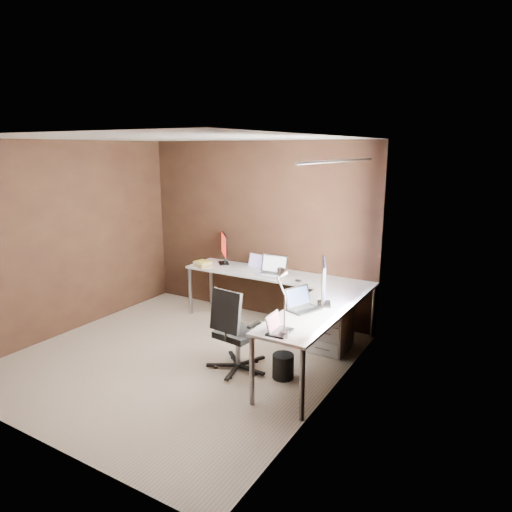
{
  "coord_description": "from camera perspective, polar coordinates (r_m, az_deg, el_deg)",
  "views": [
    {
      "loc": [
        3.27,
        -3.78,
        2.39
      ],
      "look_at": [
        0.48,
        0.95,
        1.09
      ],
      "focal_mm": 32.0,
      "sensor_mm": 36.0,
      "label": 1
    }
  ],
  "objects": [
    {
      "name": "desk",
      "position": [
        5.66,
        3.61,
        -4.34
      ],
      "size": [
        2.65,
        2.25,
        0.73
      ],
      "color": "white",
      "rests_on": "ground"
    },
    {
      "name": "laptop_black_big",
      "position": [
        4.88,
        5.68,
        -6.04
      ],
      "size": [
        0.35,
        0.41,
        0.23
      ],
      "rotation": [
        0.0,
        0.0,
        1.2
      ],
      "color": "black",
      "rests_on": "desk"
    },
    {
      "name": "mouse_corner",
      "position": [
        5.85,
        5.28,
        -3.07
      ],
      "size": [
        0.1,
        0.08,
        0.03
      ],
      "primitive_type": "ellipsoid",
      "rotation": [
        0.0,
        0.0,
        0.26
      ],
      "color": "black",
      "rests_on": "desk"
    },
    {
      "name": "drawer_pedestal",
      "position": [
        5.66,
        9.42,
        -8.56
      ],
      "size": [
        0.42,
        0.5,
        0.6
      ],
      "primitive_type": "cube",
      "color": "white",
      "rests_on": "ground"
    },
    {
      "name": "mouse_left",
      "position": [
        6.6,
        -5.92,
        -1.2
      ],
      "size": [
        0.09,
        0.07,
        0.03
      ],
      "primitive_type": "ellipsoid",
      "rotation": [
        0.0,
        0.0,
        0.19
      ],
      "color": "black",
      "rests_on": "desk"
    },
    {
      "name": "monitor_right",
      "position": [
        4.98,
        8.41,
        -3.03
      ],
      "size": [
        0.26,
        0.55,
        0.49
      ],
      "rotation": [
        0.0,
        0.0,
        1.99
      ],
      "color": "black",
      "rests_on": "desk"
    },
    {
      "name": "office_chair",
      "position": [
        5.1,
        -2.52,
        -11.18
      ],
      "size": [
        0.53,
        0.53,
        0.95
      ],
      "rotation": [
        0.0,
        0.0,
        -0.11
      ],
      "color": "black",
      "rests_on": "ground"
    },
    {
      "name": "desk_lamp",
      "position": [
        4.13,
        3.2,
        -4.69
      ],
      "size": [
        0.19,
        0.23,
        0.62
      ],
      "rotation": [
        0.0,
        0.0,
        -0.29
      ],
      "color": "slate",
      "rests_on": "desk"
    },
    {
      "name": "laptop_white",
      "position": [
        6.4,
        -0.1,
        -1.31
      ],
      "size": [
        0.34,
        0.27,
        0.21
      ],
      "rotation": [
        0.0,
        0.0,
        -0.16
      ],
      "color": "white",
      "rests_on": "desk"
    },
    {
      "name": "book_stack",
      "position": [
        6.61,
        -6.64,
        -0.99
      ],
      "size": [
        0.31,
        0.28,
        0.08
      ],
      "rotation": [
        0.0,
        0.0,
        -0.32
      ],
      "color": "tan",
      "rests_on": "desk"
    },
    {
      "name": "wastebasket",
      "position": [
        5.0,
        3.4,
        -13.59
      ],
      "size": [
        0.3,
        0.3,
        0.27
      ],
      "primitive_type": "cylinder",
      "rotation": [
        0.0,
        0.0,
        0.39
      ],
      "color": "black",
      "rests_on": "ground"
    },
    {
      "name": "laptop_black_small",
      "position": [
        4.28,
        2.71,
        -9.0
      ],
      "size": [
        0.2,
        0.27,
        0.18
      ],
      "rotation": [
        0.0,
        0.0,
        1.62
      ],
      "color": "black",
      "rests_on": "desk"
    },
    {
      "name": "room",
      "position": [
        4.96,
        -6.59,
        0.22
      ],
      "size": [
        3.6,
        3.6,
        2.5
      ],
      "color": "#B8A68F",
      "rests_on": "ground"
    },
    {
      "name": "laptop_silver",
      "position": [
        6.16,
        2.05,
        -1.82
      ],
      "size": [
        0.39,
        0.29,
        0.25
      ],
      "rotation": [
        0.0,
        0.0,
        0.06
      ],
      "color": "silver",
      "rests_on": "desk"
    },
    {
      "name": "monitor_left",
      "position": [
        6.71,
        -3.96,
        1.11
      ],
      "size": [
        0.35,
        0.4,
        0.44
      ],
      "rotation": [
        0.0,
        0.0,
        -0.85
      ],
      "color": "black",
      "rests_on": "desk"
    }
  ]
}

